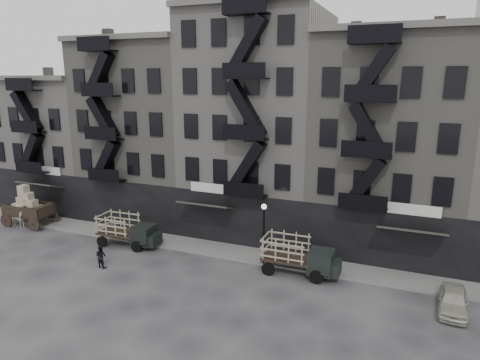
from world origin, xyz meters
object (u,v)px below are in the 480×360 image
at_px(car_east, 453,300).
at_px(pedestrian_mid, 101,256).
at_px(wagon, 27,202).
at_px(stake_truck_west, 127,228).
at_px(stake_truck_east, 299,253).
at_px(horse, 16,219).

relative_size(car_east, pedestrian_mid, 2.31).
xyz_separation_m(wagon, car_east, (32.48, -1.58, -1.37)).
bearing_deg(car_east, wagon, -179.70).
xyz_separation_m(stake_truck_west, stake_truck_east, (13.01, 0.19, 0.05)).
height_order(stake_truck_west, car_east, stake_truck_west).
xyz_separation_m(horse, wagon, (0.38, 0.92, 1.20)).
relative_size(horse, pedestrian_mid, 1.19).
bearing_deg(horse, pedestrian_mid, -108.45).
distance_m(stake_truck_west, pedestrian_mid, 3.94).
height_order(wagon, car_east, wagon).
height_order(horse, wagon, wagon).
bearing_deg(stake_truck_west, car_east, -5.19).
distance_m(stake_truck_east, car_east, 8.99).
bearing_deg(stake_truck_west, stake_truck_east, -1.67).
height_order(stake_truck_west, pedestrian_mid, stake_truck_west).
relative_size(wagon, car_east, 1.16).
bearing_deg(stake_truck_west, wagon, 174.47).
height_order(stake_truck_west, stake_truck_east, stake_truck_east).
xyz_separation_m(wagon, pedestrian_mid, (11.31, -4.39, -1.20)).
height_order(wagon, stake_truck_east, wagon).
bearing_deg(stake_truck_east, horse, -179.22).
height_order(car_east, pedestrian_mid, pedestrian_mid).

